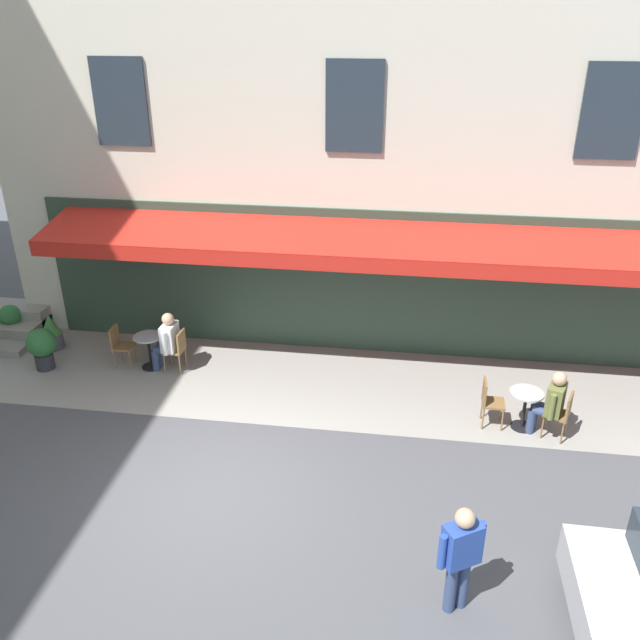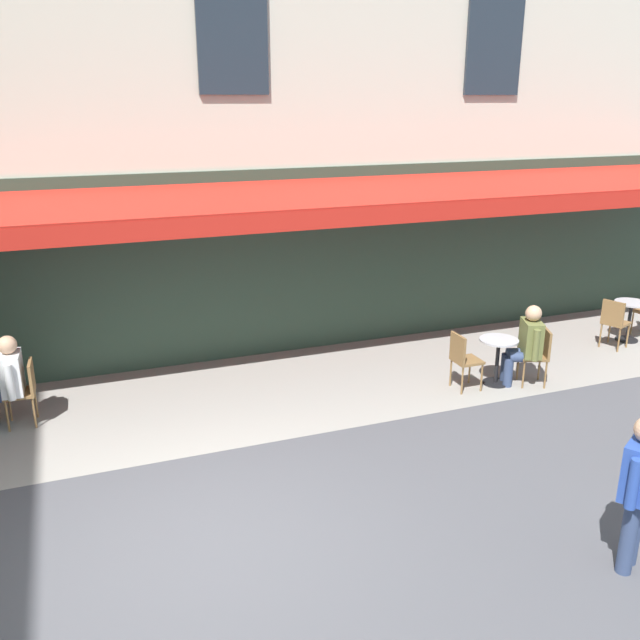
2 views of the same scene
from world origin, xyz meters
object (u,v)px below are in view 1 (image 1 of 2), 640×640
at_px(seated_patron_in_white, 167,340).
at_px(seated_companion_in_olive, 551,401).
at_px(walking_pedestrian_in_blue, 461,552).
at_px(cafe_table_near_entrance, 149,347).
at_px(cafe_table_streetside, 525,405).
at_px(cafe_chair_wicker_near_door, 120,343).
at_px(potted_plant_entrance_left, 42,346).
at_px(cafe_chair_wicker_corner_right, 489,399).
at_px(potted_plant_mid_terrace, 11,320).
at_px(cafe_chair_wicker_facing_street, 562,412).
at_px(potted_plant_by_steps, 51,332).
at_px(cafe_chair_wicker_by_window, 177,347).

xyz_separation_m(seated_patron_in_white, seated_companion_in_olive, (-7.46, 1.27, -0.00)).
bearing_deg(walking_pedestrian_in_blue, cafe_table_near_entrance, -40.98).
height_order(cafe_table_streetside, seated_patron_in_white, seated_patron_in_white).
height_order(cafe_chair_wicker_near_door, potted_plant_entrance_left, potted_plant_entrance_left).
bearing_deg(cafe_chair_wicker_corner_right, potted_plant_mid_terrace, -11.14).
bearing_deg(cafe_chair_wicker_corner_right, cafe_table_near_entrance, -9.35).
xyz_separation_m(seated_patron_in_white, walking_pedestrian_in_blue, (-5.69, 5.29, 0.23)).
height_order(cafe_chair_wicker_corner_right, walking_pedestrian_in_blue, walking_pedestrian_in_blue).
bearing_deg(walking_pedestrian_in_blue, seated_patron_in_white, -42.90).
xyz_separation_m(cafe_table_near_entrance, walking_pedestrian_in_blue, (-6.11, 5.30, 0.44)).
relative_size(cafe_chair_wicker_facing_street, potted_plant_mid_terrace, 1.18).
height_order(walking_pedestrian_in_blue, potted_plant_entrance_left, walking_pedestrian_in_blue).
height_order(cafe_table_near_entrance, potted_plant_by_steps, potted_plant_by_steps).
bearing_deg(cafe_table_streetside, cafe_table_near_entrance, -8.62).
bearing_deg(potted_plant_by_steps, cafe_chair_wicker_facing_street, 169.81).
bearing_deg(cafe_chair_wicker_by_window, potted_plant_by_steps, -10.03).
bearing_deg(seated_companion_in_olive, cafe_table_streetside, -21.82).
xyz_separation_m(cafe_chair_wicker_by_window, cafe_table_streetside, (-6.85, 1.11, -0.06)).
bearing_deg(cafe_chair_wicker_corner_right, seated_companion_in_olive, 171.02).
height_order(cafe_chair_wicker_corner_right, potted_plant_by_steps, cafe_chair_wicker_corner_right).
bearing_deg(cafe_table_streetside, potted_plant_by_steps, -9.46).
xyz_separation_m(cafe_table_near_entrance, seated_patron_in_white, (-0.42, 0.02, 0.21)).
bearing_deg(potted_plant_by_steps, walking_pedestrian_in_blue, 145.84).
bearing_deg(walking_pedestrian_in_blue, cafe_chair_wicker_near_door, -38.13).
distance_m(cafe_chair_wicker_by_window, cafe_chair_wicker_facing_street, 7.56).
bearing_deg(potted_plant_mid_terrace, potted_plant_entrance_left, 139.26).
bearing_deg(potted_plant_by_steps, potted_plant_mid_terrace, -19.12).
xyz_separation_m(cafe_chair_wicker_near_door, cafe_chair_wicker_by_window, (-1.26, 0.01, 0.00)).
xyz_separation_m(cafe_table_streetside, potted_plant_mid_terrace, (11.19, -2.09, -0.08)).
height_order(cafe_table_streetside, potted_plant_mid_terrace, potted_plant_mid_terrace).
xyz_separation_m(walking_pedestrian_in_blue, potted_plant_by_steps, (8.59, -5.83, -0.53)).
distance_m(cafe_table_streetside, walking_pedestrian_in_blue, 4.41).
relative_size(walking_pedestrian_in_blue, potted_plant_mid_terrace, 2.06).
xyz_separation_m(cafe_chair_wicker_facing_street, seated_patron_in_white, (7.66, -1.35, 0.15)).
height_order(cafe_chair_wicker_corner_right, seated_companion_in_olive, seated_companion_in_olive).
relative_size(cafe_table_streetside, seated_companion_in_olive, 0.58).
height_order(cafe_chair_wicker_by_window, seated_patron_in_white, seated_patron_in_white).
bearing_deg(cafe_chair_wicker_facing_street, potted_plant_by_steps, -10.19).
relative_size(seated_companion_in_olive, potted_plant_mid_terrace, 1.68).
bearing_deg(seated_companion_in_olive, cafe_chair_wicker_by_window, -9.91).
bearing_deg(cafe_table_near_entrance, potted_plant_by_steps, -11.97).
bearing_deg(potted_plant_by_steps, cafe_chair_wicker_corner_right, 169.95).
bearing_deg(potted_plant_entrance_left, potted_plant_by_steps, -71.76).
height_order(cafe_chair_wicker_facing_street, seated_patron_in_white, seated_patron_in_white).
height_order(cafe_chair_wicker_near_door, seated_companion_in_olive, seated_companion_in_olive).
height_order(cafe_table_near_entrance, cafe_table_streetside, same).
relative_size(cafe_chair_wicker_near_door, seated_patron_in_white, 0.70).
height_order(seated_companion_in_olive, potted_plant_mid_terrace, seated_companion_in_olive).
height_order(cafe_chair_wicker_by_window, cafe_chair_wicker_corner_right, same).
distance_m(cafe_table_streetside, seated_companion_in_olive, 0.46).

